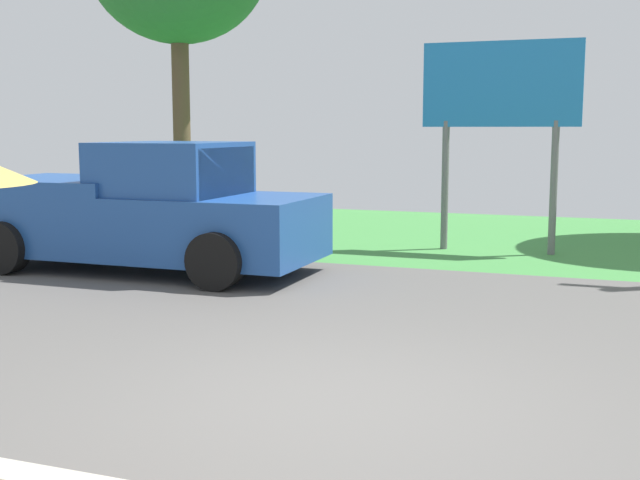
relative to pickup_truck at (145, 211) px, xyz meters
name	(u,v)px	position (x,y,z in m)	size (l,w,h in m)	color
ground_plane	(415,321)	(4.45, -1.58, -0.92)	(40.00, 22.00, 0.20)	#565451
pickup_truck	(145,211)	(0.00, 0.00, 0.00)	(5.20, 2.28, 1.88)	#1E478C
roadside_billboard	(501,100)	(4.62, 3.57, 1.68)	(2.60, 0.12, 3.50)	slate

